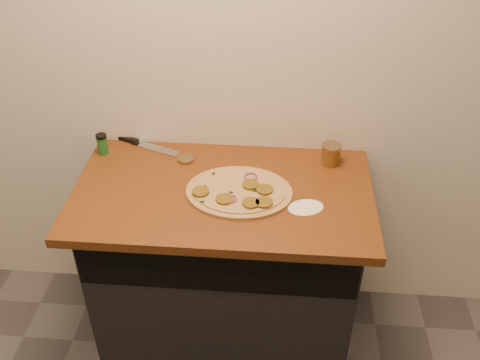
# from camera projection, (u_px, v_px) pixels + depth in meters

# --- Properties ---
(cabinet) EXTENTS (1.10, 0.60, 0.86)m
(cabinet) POSITION_uv_depth(u_px,v_px,m) (225.00, 267.00, 2.44)
(cabinet) COLOR black
(cabinet) RESTS_ON ground
(countertop) EXTENTS (1.20, 0.70, 0.04)m
(countertop) POSITION_uv_depth(u_px,v_px,m) (223.00, 193.00, 2.15)
(countertop) COLOR brown
(countertop) RESTS_ON cabinet
(pizza) EXTENTS (0.42, 0.42, 0.03)m
(pizza) POSITION_uv_depth(u_px,v_px,m) (239.00, 192.00, 2.11)
(pizza) COLOR tan
(pizza) RESTS_ON countertop
(chefs_knife) EXTENTS (0.33, 0.16, 0.02)m
(chefs_knife) POSITION_uv_depth(u_px,v_px,m) (139.00, 143.00, 2.41)
(chefs_knife) COLOR #B7BAC1
(chefs_knife) RESTS_ON countertop
(mason_jar_lid) EXTENTS (0.09, 0.09, 0.02)m
(mason_jar_lid) POSITION_uv_depth(u_px,v_px,m) (186.00, 159.00, 2.30)
(mason_jar_lid) COLOR #9F835C
(mason_jar_lid) RESTS_ON countertop
(salsa_jar) EXTENTS (0.08, 0.08, 0.09)m
(salsa_jar) POSITION_uv_depth(u_px,v_px,m) (331.00, 154.00, 2.26)
(salsa_jar) COLOR maroon
(salsa_jar) RESTS_ON countertop
(spice_shaker) EXTENTS (0.05, 0.05, 0.09)m
(spice_shaker) POSITION_uv_depth(u_px,v_px,m) (102.00, 144.00, 2.32)
(spice_shaker) COLOR #1E5F25
(spice_shaker) RESTS_ON countertop
(flour_spill) EXTENTS (0.18, 0.18, 0.00)m
(flour_spill) POSITION_uv_depth(u_px,v_px,m) (306.00, 207.00, 2.04)
(flour_spill) COLOR white
(flour_spill) RESTS_ON countertop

